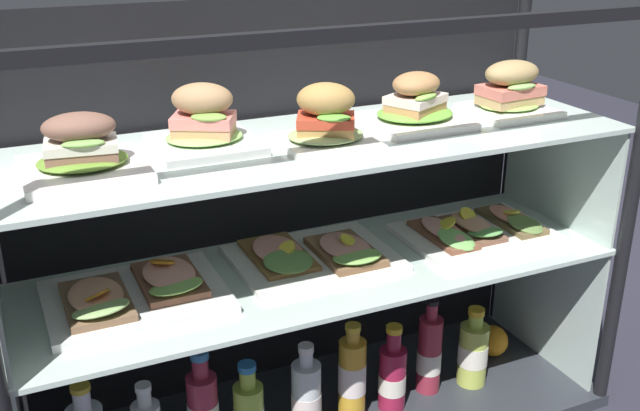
{
  "coord_description": "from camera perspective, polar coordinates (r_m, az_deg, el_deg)",
  "views": [
    {
      "loc": [
        -0.6,
        -1.31,
        1.13
      ],
      "look_at": [
        0.0,
        0.0,
        0.55
      ],
      "focal_mm": 42.6,
      "sensor_mm": 36.0,
      "label": 1
    }
  ],
  "objects": [
    {
      "name": "case_frame",
      "position": [
        1.68,
        -1.91,
        0.31
      ],
      "size": [
        1.32,
        0.44,
        0.95
      ],
      "color": "black",
      "rests_on": "ground"
    },
    {
      "name": "riser_lower_tier",
      "position": [
        1.71,
        0.0,
        -10.5
      ],
      "size": [
        1.26,
        0.38,
        0.37
      ],
      "color": "silver",
      "rests_on": "case_base_deck"
    },
    {
      "name": "shelf_lower_glass",
      "position": [
        1.61,
        0.0,
        -4.84
      ],
      "size": [
        1.28,
        0.4,
        0.01
      ],
      "primitive_type": "cube",
      "color": "silver",
      "rests_on": "riser_lower_tier"
    },
    {
      "name": "riser_upper_tier",
      "position": [
        1.56,
        0.0,
        -0.18
      ],
      "size": [
        1.26,
        0.38,
        0.27
      ],
      "color": "silver",
      "rests_on": "shelf_lower_glass"
    },
    {
      "name": "shelf_upper_glass",
      "position": [
        1.51,
        0.0,
        4.81
      ],
      "size": [
        1.28,
        0.4,
        0.01
      ],
      "primitive_type": "cube",
      "color": "silver",
      "rests_on": "riser_upper_tier"
    },
    {
      "name": "plated_roll_sandwich_far_right",
      "position": [
        1.36,
        -17.44,
        3.71
      ],
      "size": [
        0.21,
        0.21,
        0.11
      ],
      "color": "white",
      "rests_on": "shelf_upper_glass"
    },
    {
      "name": "plated_roll_sandwich_far_left",
      "position": [
        1.45,
        -8.72,
        5.97
      ],
      "size": [
        0.19,
        0.19,
        0.13
      ],
      "color": "white",
      "rests_on": "shelf_upper_glass"
    },
    {
      "name": "plated_roll_sandwich_right_of_center",
      "position": [
        1.45,
        0.45,
        6.23
      ],
      "size": [
        0.18,
        0.18,
        0.12
      ],
      "color": "white",
      "rests_on": "shelf_upper_glass"
    },
    {
      "name": "plated_roll_sandwich_mid_right",
      "position": [
        1.61,
        7.17,
        7.39
      ],
      "size": [
        0.2,
        0.2,
        0.11
      ],
      "color": "white",
      "rests_on": "shelf_upper_glass"
    },
    {
      "name": "plated_roll_sandwich_center",
      "position": [
        1.73,
        14.08,
        8.25
      ],
      "size": [
        0.18,
        0.18,
        0.12
      ],
      "color": "white",
      "rests_on": "shelf_upper_glass"
    },
    {
      "name": "open_sandwich_tray_far_left",
      "position": [
        1.51,
        -13.64,
        -6.41
      ],
      "size": [
        0.34,
        0.26,
        0.07
      ],
      "color": "white",
      "rests_on": "shelf_lower_glass"
    },
    {
      "name": "open_sandwich_tray_near_right_corner",
      "position": [
        1.62,
        -0.38,
        -3.76
      ],
      "size": [
        0.34,
        0.26,
        0.06
      ],
      "color": "white",
      "rests_on": "shelf_lower_glass"
    },
    {
      "name": "open_sandwich_tray_mid_left",
      "position": [
        1.78,
        11.76,
        -1.86
      ],
      "size": [
        0.34,
        0.26,
        0.06
      ],
      "color": "white",
      "rests_on": "shelf_lower_glass"
    },
    {
      "name": "juice_bottle_front_middle",
      "position": [
        1.71,
        -1.03,
        -14.33
      ],
      "size": [
        0.07,
        0.07,
        0.22
      ],
      "color": "white",
      "rests_on": "case_base_deck"
    },
    {
      "name": "juice_bottle_front_fourth",
      "position": [
        1.75,
        2.43,
        -12.76
      ],
      "size": [
        0.06,
        0.06,
        0.24
      ],
      "color": "gold",
      "rests_on": "case_base_deck"
    },
    {
      "name": "juice_bottle_back_left",
      "position": [
        1.8,
        5.46,
        -12.63
      ],
      "size": [
        0.06,
        0.06,
        0.22
      ],
      "color": "#9D1B3B",
      "rests_on": "case_base_deck"
    },
    {
      "name": "juice_bottle_front_right_end",
      "position": [
        1.85,
        8.21,
        -10.98
      ],
      "size": [
        0.06,
        0.06,
        0.24
      ],
      "color": "maroon",
      "rests_on": "case_base_deck"
    },
    {
      "name": "juice_bottle_near_post",
      "position": [
        1.91,
        11.42,
        -10.75
      ],
      "size": [
        0.07,
        0.07,
        0.2
      ],
      "color": "#BCCB53",
      "rests_on": "case_base_deck"
    },
    {
      "name": "orange_fruit_beside_bottles",
      "position": [
        2.04,
        12.82,
        -9.88
      ],
      "size": [
        0.08,
        0.08,
        0.08
      ],
      "primitive_type": "sphere",
      "color": "orange",
      "rests_on": "case_base_deck"
    }
  ]
}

